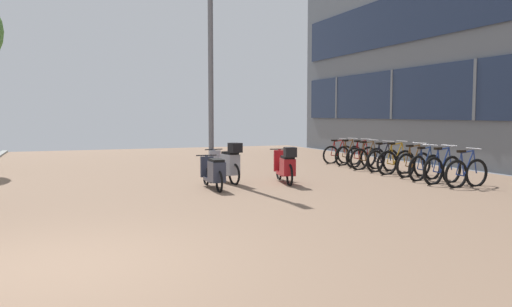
{
  "coord_description": "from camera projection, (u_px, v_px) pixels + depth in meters",
  "views": [
    {
      "loc": [
        0.15,
        -6.12,
        1.77
      ],
      "look_at": [
        3.08,
        1.6,
        1.12
      ],
      "focal_mm": 35.63,
      "sensor_mm": 36.0,
      "label": 1
    }
  ],
  "objects": [
    {
      "name": "bicycle_rack_01",
      "position": [
        442.0,
        170.0,
        12.89
      ],
      "size": [
        1.42,
        0.48,
        1.01
      ],
      "color": "black",
      "rests_on": "ground"
    },
    {
      "name": "bicycle_rack_08",
      "position": [
        348.0,
        155.0,
        17.55
      ],
      "size": [
        1.28,
        0.49,
        0.96
      ],
      "color": "black",
      "rests_on": "ground"
    },
    {
      "name": "bicycle_rack_06",
      "position": [
        368.0,
        159.0,
        16.19
      ],
      "size": [
        1.4,
        0.48,
        0.99
      ],
      "color": "black",
      "rests_on": "ground"
    },
    {
      "name": "scooter_mid",
      "position": [
        214.0,
        173.0,
        11.89
      ],
      "size": [
        0.52,
        1.76,
        0.78
      ],
      "color": "black",
      "rests_on": "ground"
    },
    {
      "name": "lamp_post",
      "position": [
        211.0,
        52.0,
        13.63
      ],
      "size": [
        0.2,
        0.52,
        6.18
      ],
      "color": "slate",
      "rests_on": "ground"
    },
    {
      "name": "bicycle_rack_02",
      "position": [
        425.0,
        167.0,
        13.55
      ],
      "size": [
        1.32,
        0.47,
        0.98
      ],
      "color": "black",
      "rests_on": "ground"
    },
    {
      "name": "scooter_near",
      "position": [
        227.0,
        164.0,
        13.04
      ],
      "size": [
        0.63,
        1.75,
        1.07
      ],
      "color": "black",
      "rests_on": "ground"
    },
    {
      "name": "bicycle_rack_04",
      "position": [
        396.0,
        162.0,
        14.9
      ],
      "size": [
        1.39,
        0.48,
        1.02
      ],
      "color": "black",
      "rests_on": "ground"
    },
    {
      "name": "scooter_far",
      "position": [
        286.0,
        166.0,
        12.91
      ],
      "size": [
        0.64,
        1.74,
        0.98
      ],
      "color": "black",
      "rests_on": "ground"
    },
    {
      "name": "bicycle_rack_05",
      "position": [
        383.0,
        160.0,
        15.57
      ],
      "size": [
        1.35,
        0.48,
        0.98
      ],
      "color": "black",
      "rests_on": "ground"
    },
    {
      "name": "bicycle_rack_00",
      "position": [
        466.0,
        173.0,
        12.27
      ],
      "size": [
        1.36,
        0.48,
        0.98
      ],
      "color": "black",
      "rests_on": "ground"
    },
    {
      "name": "ground",
      "position": [
        177.0,
        259.0,
        6.29
      ],
      "size": [
        21.0,
        40.0,
        0.13
      ],
      "color": "#343330"
    },
    {
      "name": "bicycle_rack_03",
      "position": [
        414.0,
        164.0,
        14.27
      ],
      "size": [
        1.38,
        0.48,
        0.99
      ],
      "color": "black",
      "rests_on": "ground"
    },
    {
      "name": "bicycle_rack_07",
      "position": [
        361.0,
        157.0,
        16.92
      ],
      "size": [
        1.34,
        0.48,
        0.97
      ],
      "color": "black",
      "rests_on": "ground"
    },
    {
      "name": "bicycle_rack_09",
      "position": [
        338.0,
        154.0,
        18.2
      ],
      "size": [
        1.27,
        0.48,
        0.92
      ],
      "color": "black",
      "rests_on": "ground"
    }
  ]
}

